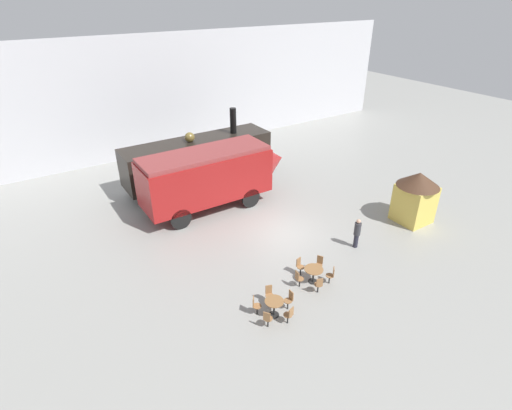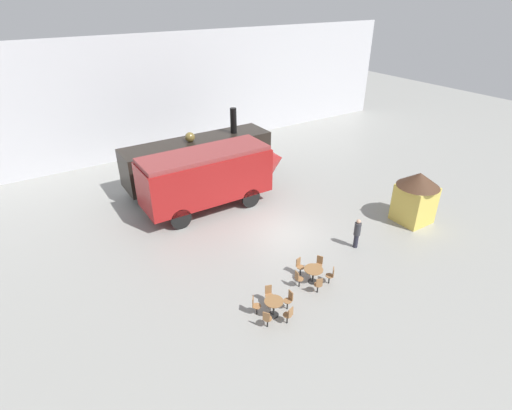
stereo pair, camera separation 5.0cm
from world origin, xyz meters
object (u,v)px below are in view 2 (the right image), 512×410
Objects in this scene: cafe_table_near at (274,304)px; ticket_kiosk at (416,195)px; visitor_person at (357,232)px; steam_locomotive at (199,157)px; streamlined_locomotive at (217,173)px; cafe_table_mid at (313,272)px; cafe_chair_0 at (269,293)px.

cafe_table_near is 11.24m from ticket_kiosk.
ticket_kiosk is at bearing 2.37° from visitor_person.
steam_locomotive reaches higher than visitor_person.
cafe_table_near is (-2.54, -9.58, -1.60)m from streamlined_locomotive.
streamlined_locomotive is at bearing 75.14° from cafe_table_near.
cafe_table_mid is 0.99× the size of cafe_chair_0.
cafe_table_mid is (-0.33, -12.35, -1.28)m from steam_locomotive.
cafe_table_mid is 3.80m from visitor_person.
cafe_table_near reaches higher than cafe_table_mid.
cafe_table_near is at bearing -164.95° from visitor_person.
steam_locomotive reaches higher than cafe_table_near.
steam_locomotive is 11.60× the size of cafe_table_mid.
streamlined_locomotive is 3.11× the size of ticket_kiosk.
cafe_chair_0 is (-2.29, -8.86, -1.67)m from streamlined_locomotive.
streamlined_locomotive is 5.63× the size of visitor_person.
streamlined_locomotive is 10.83× the size of cafe_table_mid.
steam_locomotive reaches higher than cafe_chair_0.
cafe_table_near is 0.77m from cafe_chair_0.
steam_locomotive reaches higher than cafe_table_mid.
cafe_chair_0 is at bearing -170.79° from visitor_person.
visitor_person reaches higher than cafe_chair_0.
visitor_person is at bearing -63.99° from streamlined_locomotive.
streamlined_locomotive is at bearing 91.15° from cafe_table_mid.
steam_locomotive is at bearing -173.39° from cafe_chair_0.
streamlined_locomotive is 8.97m from cafe_table_mid.
steam_locomotive is 6.03× the size of visitor_person.
steam_locomotive is at bearing 88.48° from cafe_table_mid.
cafe_chair_0 is at bearing -104.49° from streamlined_locomotive.
cafe_table_near is 0.90× the size of cafe_chair_0.
cafe_table_near is 0.26× the size of ticket_kiosk.
streamlined_locomotive is 10.04m from cafe_table_near.
ticket_kiosk is at bearing -42.11° from streamlined_locomotive.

